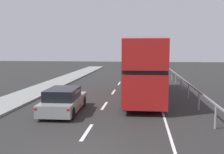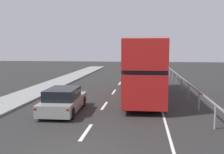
# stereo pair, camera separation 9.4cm
# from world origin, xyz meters

# --- Properties ---
(lane_paint_markings) EXTENTS (3.71, 46.00, 0.01)m
(lane_paint_markings) POSITION_xyz_m (2.25, 8.54, 0.00)
(lane_paint_markings) COLOR silver
(lane_paint_markings) RESTS_ON ground
(bridge_side_railing) EXTENTS (0.10, 42.00, 1.15)m
(bridge_side_railing) POSITION_xyz_m (5.72, 9.00, 0.92)
(bridge_side_railing) COLOR gray
(bridge_side_railing) RESTS_ON ground
(double_decker_bus_red) EXTENTS (2.80, 11.17, 4.27)m
(double_decker_bus_red) POSITION_xyz_m (2.37, 10.81, 2.29)
(double_decker_bus_red) COLOR #B41A18
(double_decker_bus_red) RESTS_ON ground
(hatchback_car_near) EXTENTS (2.02, 4.47, 1.40)m
(hatchback_car_near) POSITION_xyz_m (-2.08, 5.85, 0.67)
(hatchback_car_near) COLOR gray
(hatchback_car_near) RESTS_ON ground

